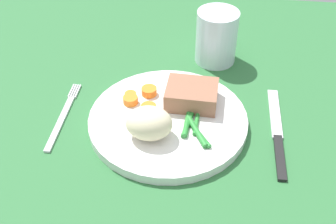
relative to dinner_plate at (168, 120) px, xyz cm
name	(u,v)px	position (x,y,z in cm)	size (l,w,h in cm)	color
dining_table	(180,121)	(1.69, 2.05, -1.80)	(120.00, 90.00, 2.00)	#2D6B38
dinner_plate	(168,120)	(0.00, 0.00, 0.00)	(25.40, 25.40, 1.60)	white
meat_portion	(192,95)	(3.43, 4.00, 2.42)	(8.30, 6.63, 3.24)	#936047
mashed_potatoes	(149,123)	(-2.29, -4.57, 3.33)	(6.99, 5.63, 5.05)	beige
carrot_slices	(141,98)	(-4.96, 3.51, 1.35)	(5.74, 6.54, 1.27)	orange
green_beans	(193,125)	(4.15, -1.85, 1.20)	(4.75, 9.91, 0.88)	#2D8C38
fork	(63,116)	(-17.37, -0.26, -0.60)	(1.44, 16.60, 0.40)	silver
knife	(277,133)	(17.35, -0.29, -0.60)	(1.70, 20.50, 0.64)	black
water_glass	(216,40)	(6.84, 19.51, 3.49)	(7.76, 7.76, 10.13)	silver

